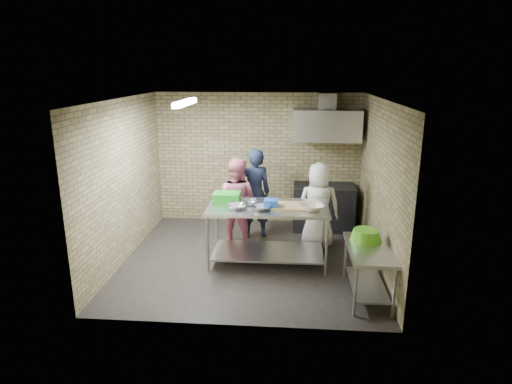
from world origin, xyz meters
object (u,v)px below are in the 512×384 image
(bottle_green, at_px, (349,128))
(woman_white, at_px, (318,206))
(blue_tub, at_px, (271,204))
(woman_pink, at_px, (236,201))
(stove, at_px, (323,207))
(prep_table, at_px, (268,234))
(green_crate, at_px, (227,198))
(man_navy, at_px, (254,194))
(green_basin, at_px, (366,235))
(side_counter, at_px, (368,272))

(bottle_green, height_order, woman_white, bottle_green)
(blue_tub, bearing_deg, bottle_green, 55.04)
(blue_tub, xyz_separation_m, woman_white, (0.81, 0.84, -0.28))
(blue_tub, distance_m, woman_pink, 1.16)
(stove, distance_m, woman_pink, 1.92)
(stove, relative_size, bottle_green, 8.00)
(prep_table, relative_size, green_crate, 4.50)
(green_crate, distance_m, man_navy, 1.09)
(green_basin, bearing_deg, green_crate, 157.01)
(prep_table, xyz_separation_m, side_counter, (1.48, -1.05, -0.12))
(prep_table, xyz_separation_m, green_crate, (-0.70, 0.12, 0.58))
(blue_tub, bearing_deg, green_crate, 163.65)
(prep_table, relative_size, woman_pink, 1.22)
(stove, distance_m, green_basin, 2.57)
(green_crate, height_order, woman_pink, woman_pink)
(prep_table, distance_m, side_counter, 1.82)
(stove, bearing_deg, woman_pink, -151.43)
(green_crate, distance_m, woman_white, 1.71)
(woman_pink, height_order, woman_white, woman_pink)
(prep_table, height_order, woman_pink, woman_pink)
(stove, xyz_separation_m, green_basin, (0.43, -2.50, 0.38))
(green_crate, bearing_deg, side_counter, -28.15)
(green_basin, bearing_deg, bottle_green, 89.58)
(bottle_green, bearing_deg, man_navy, -155.53)
(blue_tub, xyz_separation_m, bottle_green, (1.43, 2.04, 0.96))
(prep_table, distance_m, green_crate, 0.92)
(prep_table, bearing_deg, woman_white, 40.68)
(prep_table, distance_m, blue_tub, 0.58)
(side_counter, bearing_deg, green_basin, 94.57)
(stove, height_order, green_basin, green_basin)
(bottle_green, relative_size, man_navy, 0.09)
(green_crate, relative_size, bottle_green, 2.93)
(side_counter, relative_size, green_basin, 2.61)
(man_navy, bearing_deg, bottle_green, -174.11)
(bottle_green, height_order, woman_pink, bottle_green)
(stove, bearing_deg, blue_tub, -118.50)
(stove, height_order, bottle_green, bottle_green)
(green_crate, xyz_separation_m, green_basin, (2.16, -0.92, -0.24))
(side_counter, height_order, woman_white, woman_white)
(prep_table, relative_size, blue_tub, 9.00)
(blue_tub, bearing_deg, woman_pink, 127.13)
(bottle_green, bearing_deg, stove, -151.93)
(woman_pink, bearing_deg, man_navy, -119.04)
(bottle_green, bearing_deg, woman_pink, -151.53)
(blue_tub, relative_size, bottle_green, 1.46)
(blue_tub, relative_size, woman_pink, 0.14)
(prep_table, bearing_deg, green_basin, -28.61)
(prep_table, height_order, green_basin, prep_table)
(side_counter, relative_size, woman_white, 0.77)
(woman_pink, bearing_deg, blue_tub, 141.83)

